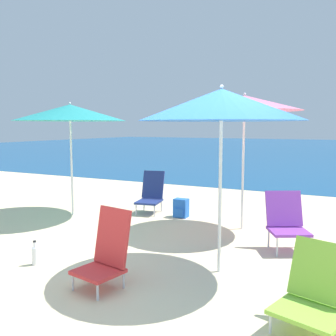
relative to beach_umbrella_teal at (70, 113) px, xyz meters
The scene contains 11 objects.
ground_plane 3.79m from the beach_umbrella_teal, 31.65° to the right, with size 60.00×60.00×0.00m, color beige.
sea_water 24.29m from the beach_umbrella_teal, 83.32° to the left, with size 60.00×40.00×0.01m.
beach_umbrella_teal is the anchor object (origin of this frame).
beach_umbrella_blue 3.53m from the beach_umbrella_teal, 22.29° to the right, with size 1.77×1.77×2.05m.
beach_umbrella_pink 3.05m from the beach_umbrella_teal, ahead, with size 1.75×1.75×2.12m.
beach_chair_navy 2.08m from the beach_umbrella_teal, 37.30° to the left, with size 0.52×0.67×0.76m.
beach_chair_lime 5.07m from the beach_umbrella_teal, 26.04° to the right, with size 0.65×0.68×0.68m.
beach_chair_red 3.56m from the beach_umbrella_teal, 42.95° to the right, with size 0.51×0.55×0.78m.
beach_chair_purple 4.07m from the beach_umbrella_teal, ahead, with size 0.66×0.69×0.75m.
backpack_blue 2.60m from the beach_umbrella_teal, 22.46° to the left, with size 0.24×0.21×0.33m.
water_bottle 3.02m from the beach_umbrella_teal, 58.91° to the right, with size 0.07×0.07×0.29m.
Camera 1 is at (1.76, -3.45, 1.61)m, focal length 40.00 mm.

